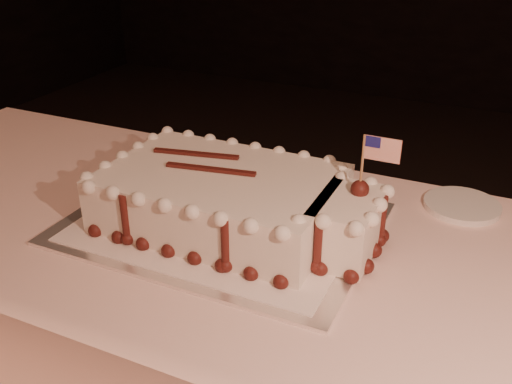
% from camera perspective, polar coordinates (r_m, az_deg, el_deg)
% --- Properties ---
extents(cake_board, '(0.63, 0.48, 0.01)m').
position_cam_1_polar(cake_board, '(1.22, -3.43, -3.14)').
color(cake_board, white).
rests_on(cake_board, banquet_table).
extents(doily, '(0.57, 0.43, 0.00)m').
position_cam_1_polar(doily, '(1.21, -3.43, -2.94)').
color(doily, white).
rests_on(doily, cake_board).
extents(sheet_cake, '(0.60, 0.35, 0.24)m').
position_cam_1_polar(sheet_cake, '(1.17, -2.07, -0.86)').
color(sheet_cake, white).
rests_on(sheet_cake, doily).
extents(side_plate, '(0.17, 0.17, 0.01)m').
position_cam_1_polar(side_plate, '(1.36, 19.90, -1.27)').
color(side_plate, white).
rests_on(side_plate, banquet_table).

